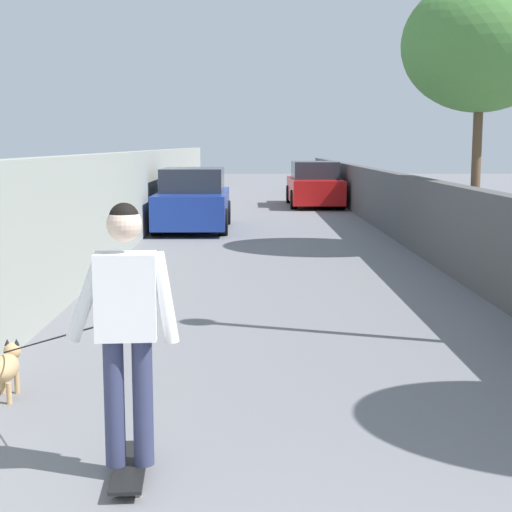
% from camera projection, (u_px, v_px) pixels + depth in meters
% --- Properties ---
extents(ground_plane, '(80.00, 80.00, 0.00)m').
position_uv_depth(ground_plane, '(270.00, 247.00, 15.85)').
color(ground_plane, slate).
extents(wall_left, '(48.00, 0.30, 1.97)m').
position_uv_depth(wall_left, '(108.00, 208.00, 13.71)').
color(wall_left, '#999E93').
rests_on(wall_left, ground).
extents(fence_right, '(48.00, 0.30, 1.47)m').
position_uv_depth(fence_right, '(437.00, 222.00, 13.80)').
color(fence_right, '#4C4C4C').
rests_on(fence_right, ground).
extents(tree_right_near, '(3.00, 3.00, 5.25)m').
position_uv_depth(tree_right_near, '(481.00, 45.00, 14.32)').
color(tree_right_near, brown).
rests_on(tree_right_near, ground).
extents(skateboard, '(0.81, 0.25, 0.08)m').
position_uv_depth(skateboard, '(130.00, 467.00, 4.90)').
color(skateboard, black).
rests_on(skateboard, ground).
extents(person_skateboarder, '(0.25, 0.71, 1.69)m').
position_uv_depth(person_skateboarder, '(126.00, 314.00, 4.75)').
color(person_skateboarder, '#333859').
rests_on(person_skateboarder, skateboard).
extents(dog, '(1.89, 1.42, 1.06)m').
position_uv_depth(dog, '(6.00, 366.00, 6.41)').
color(dog, tan).
rests_on(dog, ground).
extents(car_near, '(4.06, 1.80, 1.54)m').
position_uv_depth(car_near, '(193.00, 201.00, 19.07)').
color(car_near, navy).
rests_on(car_near, ground).
extents(car_far, '(4.39, 1.80, 1.54)m').
position_uv_depth(car_far, '(314.00, 185.00, 26.41)').
color(car_far, '#B71414').
rests_on(car_far, ground).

